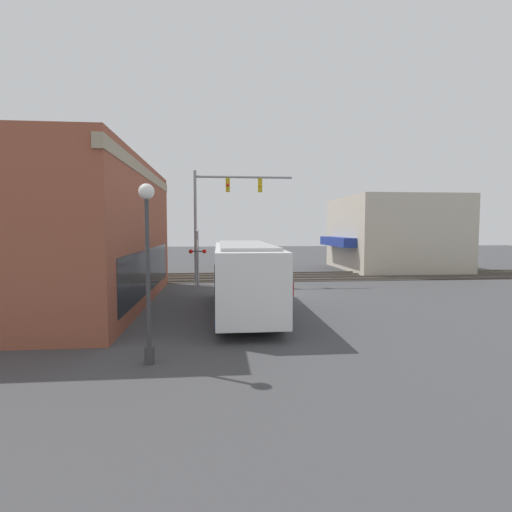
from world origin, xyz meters
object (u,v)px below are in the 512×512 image
city_bus (244,275)px  parked_car_silver (254,258)px  crossing_signal (198,251)px  pedestrian_near_bus (290,295)px  streetlamp (148,258)px  parked_car_red (261,264)px

city_bus → parked_car_silver: size_ratio=2.28×
crossing_signal → pedestrian_near_bus: 10.39m
streetlamp → parked_car_silver: size_ratio=1.16×
city_bus → parked_car_red: (16.92, -2.60, -1.03)m
city_bus → pedestrian_near_bus: 2.25m
city_bus → parked_car_red: bearing=-8.7°
streetlamp → pedestrian_near_bus: streetlamp is taller
city_bus → pedestrian_near_bus: city_bus is taller
streetlamp → parked_car_red: bearing=-13.7°
city_bus → pedestrian_near_bus: (-0.34, -2.03, -0.91)m
city_bus → crossing_signal: crossing_signal is taller
parked_car_red → parked_car_silver: parked_car_red is taller
city_bus → streetlamp: (-6.52, 3.13, 1.29)m
parked_car_red → pedestrian_near_bus: bearing=178.1°
streetlamp → parked_car_silver: 31.60m
crossing_signal → pedestrian_near_bus: bearing=-153.6°
crossing_signal → parked_car_silver: size_ratio=0.87×
city_bus → parked_car_silver: bearing=-6.1°
crossing_signal → streetlamp: (-15.40, 0.59, 0.73)m
crossing_signal → parked_car_silver: crossing_signal is taller
city_bus → pedestrian_near_bus: bearing=-99.4°
parked_car_silver → parked_car_red: bearing=180.0°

